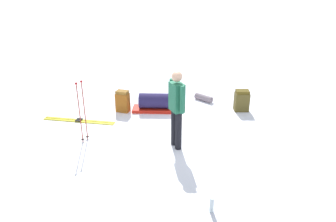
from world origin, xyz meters
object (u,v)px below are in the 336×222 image
ski_poles_planted_near (82,109)px  sleeping_mat_rolled (204,98)px  backpack_large_dark (123,101)px  backpack_bright (242,101)px  ski_pair_near (79,121)px  thermos_bottle (212,205)px  skier_standing (177,106)px  gear_sled (155,103)px

ski_poles_planted_near → sleeping_mat_rolled: size_ratio=2.54×
backpack_large_dark → ski_poles_planted_near: size_ratio=0.42×
backpack_large_dark → backpack_bright: bearing=138.5°
ski_pair_near → sleeping_mat_rolled: (-3.35, 1.23, 0.08)m
thermos_bottle → backpack_large_dark: bearing=-106.9°
skier_standing → ski_poles_planted_near: skier_standing is taller
sleeping_mat_rolled → backpack_large_dark: bearing=-24.1°
backpack_large_dark → skier_standing: bearing=83.8°
skier_standing → ski_pair_near: bearing=-70.2°
skier_standing → thermos_bottle: (1.02, 1.87, -0.82)m
skier_standing → backpack_large_dark: 2.43m
gear_sled → sleeping_mat_rolled: (-1.51, 0.42, -0.13)m
thermos_bottle → ski_poles_planted_near: bearing=-85.0°
backpack_large_dark → gear_sled: backpack_large_dark is taller
skier_standing → ski_poles_planted_near: 2.06m
ski_poles_planted_near → sleeping_mat_rolled: 3.81m
backpack_large_dark → thermos_bottle: bearing=73.1°
backpack_bright → sleeping_mat_rolled: size_ratio=1.06×
ski_pair_near → gear_sled: size_ratio=1.36×
ski_poles_planted_near → backpack_bright: bearing=160.9°
backpack_bright → skier_standing: bearing=4.4°
sleeping_mat_rolled → skier_standing: bearing=29.2°
backpack_large_dark → thermos_bottle: size_ratio=2.27×
backpack_large_dark → thermos_bottle: backpack_large_dark is taller
backpack_large_dark → backpack_bright: backpack_large_dark is taller
ski_pair_near → ski_poles_planted_near: bearing=68.9°
skier_standing → thermos_bottle: skier_standing is taller
ski_pair_near → backpack_large_dark: 1.24m
thermos_bottle → skier_standing: bearing=-118.7°
ski_pair_near → gear_sled: (-1.85, 0.81, 0.21)m
backpack_large_dark → backpack_bright: 3.20m
ski_pair_near → ski_poles_planted_near: (0.39, 1.01, 0.76)m
thermos_bottle → ski_pair_near: bearing=-91.2°
thermos_bottle → gear_sled: bearing=-118.0°
backpack_bright → backpack_large_dark: bearing=-41.5°
skier_standing → ski_poles_planted_near: bearing=-50.1°
ski_poles_planted_near → sleeping_mat_rolled: bearing=176.6°
ski_pair_near → ski_poles_planted_near: 1.32m
backpack_large_dark → sleeping_mat_rolled: backpack_large_dark is taller
skier_standing → backpack_large_dark: bearing=-96.2°
gear_sled → thermos_bottle: size_ratio=4.48×
ski_pair_near → ski_poles_planted_near: size_ratio=1.13×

